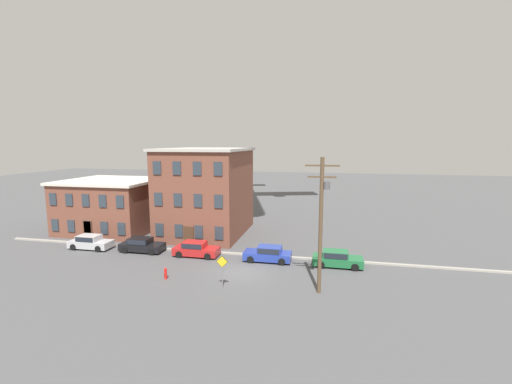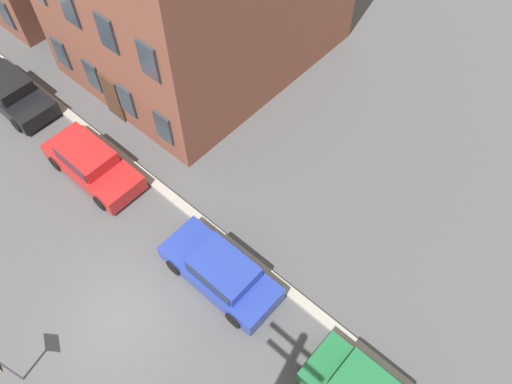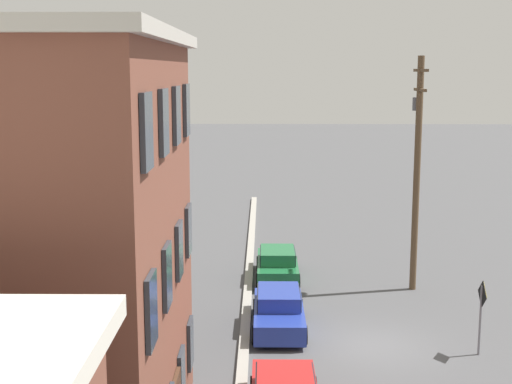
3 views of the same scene
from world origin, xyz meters
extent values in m
plane|color=#4C4C4F|center=(0.00, 0.00, 0.00)|extent=(200.00, 200.00, 0.00)
cube|color=#9E998E|center=(0.00, 4.50, 0.08)|extent=(56.00, 0.36, 0.16)
cube|color=#2D3842|center=(-15.32, 5.94, 1.52)|extent=(0.90, 0.10, 1.40)
cube|color=#2D3842|center=(-10.73, 5.94, 1.67)|extent=(0.90, 0.10, 1.40)
cube|color=#2D3842|center=(-8.49, 5.94, 1.67)|extent=(0.90, 0.10, 1.40)
cube|color=#2D3842|center=(-8.49, 5.94, 5.02)|extent=(0.90, 0.10, 1.40)
cube|color=#2D3842|center=(-6.25, 5.94, 1.67)|extent=(0.90, 0.10, 1.40)
cube|color=#2D3842|center=(-6.25, 5.94, 5.02)|extent=(0.90, 0.10, 1.40)
cube|color=#2D3842|center=(-4.01, 5.94, 1.67)|extent=(0.90, 0.10, 1.40)
cube|color=#2D3842|center=(-4.01, 5.94, 5.02)|extent=(0.90, 0.10, 1.40)
cube|color=#472D1E|center=(-7.37, 5.94, 1.10)|extent=(1.10, 0.10, 2.20)
cube|color=black|center=(-11.36, 3.40, 0.53)|extent=(4.40, 1.80, 0.70)
cube|color=black|center=(-11.56, 3.40, 1.15)|extent=(2.20, 1.51, 0.55)
cube|color=#1E232D|center=(-11.56, 3.40, 1.15)|extent=(2.02, 1.58, 0.48)
cylinder|color=black|center=(-9.91, 4.25, 0.33)|extent=(0.66, 0.22, 0.66)
cylinder|color=black|center=(-9.91, 2.55, 0.33)|extent=(0.66, 0.22, 0.66)
cylinder|color=black|center=(-12.81, 4.25, 0.33)|extent=(0.66, 0.22, 0.66)
cube|color=#B21E1E|center=(-5.46, 3.26, 0.53)|extent=(4.40, 1.80, 0.70)
cube|color=#B21E1E|center=(-5.66, 3.26, 1.15)|extent=(2.20, 1.51, 0.55)
cube|color=#1E232D|center=(-5.66, 3.26, 1.15)|extent=(2.02, 1.58, 0.48)
cylinder|color=black|center=(-4.01, 4.11, 0.33)|extent=(0.66, 0.22, 0.66)
cylinder|color=black|center=(-4.01, 2.41, 0.33)|extent=(0.66, 0.22, 0.66)
cylinder|color=black|center=(-6.91, 4.11, 0.33)|extent=(0.66, 0.22, 0.66)
cylinder|color=black|center=(-6.91, 2.41, 0.33)|extent=(0.66, 0.22, 0.66)
cube|color=#233899|center=(1.58, 3.27, 0.53)|extent=(4.40, 1.80, 0.70)
cube|color=#233899|center=(1.78, 3.27, 1.15)|extent=(2.20, 1.51, 0.55)
cube|color=#1E232D|center=(1.78, 3.27, 1.15)|extent=(2.02, 1.58, 0.48)
cylinder|color=black|center=(0.13, 2.42, 0.33)|extent=(0.66, 0.22, 0.66)
cylinder|color=black|center=(0.13, 4.12, 0.33)|extent=(0.66, 0.22, 0.66)
cylinder|color=black|center=(3.03, 2.42, 0.33)|extent=(0.66, 0.22, 0.66)
cylinder|color=black|center=(3.03, 4.12, 0.33)|extent=(0.66, 0.22, 0.66)
cylinder|color=black|center=(6.51, 4.05, 0.33)|extent=(0.66, 0.22, 0.66)
cylinder|color=slate|center=(-0.73, -3.38, 1.21)|extent=(0.08, 0.08, 2.42)
camera|label=1|loc=(6.86, -27.05, 11.00)|focal=24.00mm
camera|label=2|loc=(7.52, -1.54, 16.37)|focal=35.00mm
camera|label=3|loc=(-23.41, 3.86, 9.47)|focal=50.00mm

